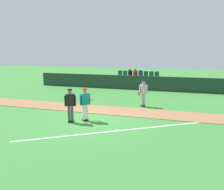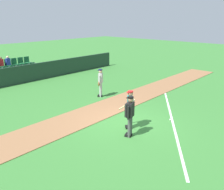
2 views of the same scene
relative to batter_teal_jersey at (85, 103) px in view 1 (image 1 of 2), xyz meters
name	(u,v)px [view 1 (image 1 of 2)]	position (x,y,z in m)	size (l,w,h in m)	color
ground_plane	(91,120)	(0.20, 0.27, -0.97)	(80.00, 80.00, 0.00)	#387A33
infield_dirt_path	(105,110)	(0.20, 2.50, -0.95)	(28.00, 2.06, 0.03)	#936642
foul_line_chalk	(145,128)	(3.20, -0.23, -0.96)	(12.00, 0.10, 0.01)	white
dugout_fence	(134,83)	(0.20, 10.83, -0.29)	(20.00, 0.16, 1.36)	#1E3828
stadium_bleachers	(137,83)	(0.20, 12.29, -0.47)	(5.00, 2.10, 1.90)	slate
batter_teal_jersey	(85,103)	(0.00, 0.00, 0.00)	(0.74, 0.68, 1.76)	white
umpire_home_plate	(70,104)	(-0.61, -0.47, 0.03)	(0.56, 0.40, 1.76)	#4C4C4C
runner_grey_jersey	(143,92)	(2.30, 4.14, -0.01)	(0.63, 0.44, 1.76)	#B2B2B2
baseball	(116,130)	(1.98, -0.94, -0.93)	(0.07, 0.07, 0.07)	white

